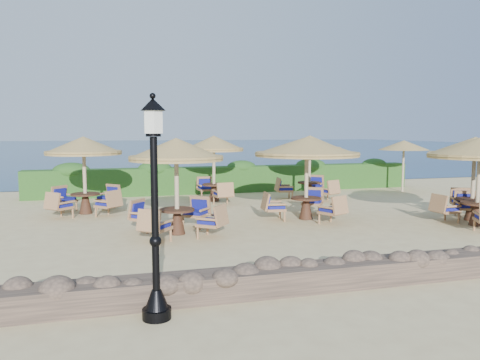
# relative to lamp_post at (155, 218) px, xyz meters

# --- Properties ---
(ground) EXTENTS (120.00, 120.00, 0.00)m
(ground) POSITION_rel_lamp_post_xyz_m (4.80, 6.80, -1.55)
(ground) COLOR #D7C288
(ground) RESTS_ON ground
(sea) EXTENTS (160.00, 160.00, 0.00)m
(sea) POSITION_rel_lamp_post_xyz_m (4.80, 76.80, -1.55)
(sea) COLOR #0C274C
(sea) RESTS_ON ground
(hedge) EXTENTS (18.00, 0.90, 1.20)m
(hedge) POSITION_rel_lamp_post_xyz_m (4.80, 14.00, -0.95)
(hedge) COLOR #1D4616
(hedge) RESTS_ON ground
(stone_wall) EXTENTS (15.00, 0.65, 0.44)m
(stone_wall) POSITION_rel_lamp_post_xyz_m (4.80, 0.60, -1.33)
(stone_wall) COLOR brown
(stone_wall) RESTS_ON ground
(lamp_post) EXTENTS (0.44, 0.44, 3.31)m
(lamp_post) POSITION_rel_lamp_post_xyz_m (0.00, 0.00, 0.00)
(lamp_post) COLOR black
(lamp_post) RESTS_ON ground
(extra_parasol) EXTENTS (2.30, 2.30, 2.41)m
(extra_parasol) POSITION_rel_lamp_post_xyz_m (12.60, 12.00, 0.62)
(extra_parasol) COLOR tan
(extra_parasol) RESTS_ON ground
(cafe_set_0) EXTENTS (2.61, 2.61, 2.65)m
(cafe_set_0) POSITION_rel_lamp_post_xyz_m (1.12, 5.74, 0.21)
(cafe_set_0) COLOR tan
(cafe_set_0) RESTS_ON ground
(cafe_set_1) EXTENTS (3.36, 3.36, 2.65)m
(cafe_set_1) POSITION_rel_lamp_post_xyz_m (5.44, 6.83, 0.46)
(cafe_set_1) COLOR tan
(cafe_set_1) RESTS_ON ground
(cafe_set_2) EXTENTS (3.02, 3.02, 2.65)m
(cafe_set_2) POSITION_rel_lamp_post_xyz_m (9.96, 4.49, 0.50)
(cafe_set_2) COLOR tan
(cafe_set_2) RESTS_ON ground
(cafe_set_3) EXTENTS (2.57, 2.57, 2.65)m
(cafe_set_3) POSITION_rel_lamp_post_xyz_m (-1.46, 9.79, 0.20)
(cafe_set_3) COLOR tan
(cafe_set_3) RESTS_ON ground
(cafe_set_4) EXTENTS (2.41, 2.86, 2.65)m
(cafe_set_4) POSITION_rel_lamp_post_xyz_m (3.42, 11.42, 0.37)
(cafe_set_4) COLOR tan
(cafe_set_4) RESTS_ON ground
(cafe_set_5) EXTENTS (2.74, 2.75, 2.65)m
(cafe_set_5) POSITION_rel_lamp_post_xyz_m (7.42, 11.05, 0.31)
(cafe_set_5) COLOR tan
(cafe_set_5) RESTS_ON ground
(cafe_set_6) EXTENTS (2.82, 2.81, 2.65)m
(cafe_set_6) POSITION_rel_lamp_post_xyz_m (10.44, 5.23, 0.36)
(cafe_set_6) COLOR tan
(cafe_set_6) RESTS_ON ground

